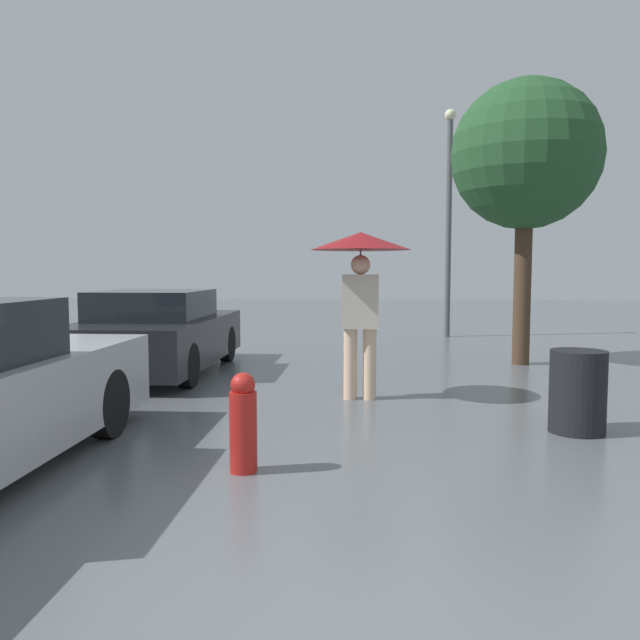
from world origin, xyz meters
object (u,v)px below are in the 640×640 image
at_px(pedestrian, 360,265).
at_px(fire_hydrant, 243,423).
at_px(tree, 526,157).
at_px(trash_bin, 578,392).
at_px(parked_car_farthest, 157,334).
at_px(street_lamp, 449,211).

height_order(pedestrian, fire_hydrant, pedestrian).
bearing_deg(tree, trash_bin, -97.13).
relative_size(parked_car_farthest, tree, 0.84).
height_order(tree, trash_bin, tree).
relative_size(street_lamp, fire_hydrant, 6.69).
distance_m(pedestrian, parked_car_farthest, 3.67).
bearing_deg(street_lamp, trash_bin, -89.30).
xyz_separation_m(pedestrian, fire_hydrant, (-0.88, -2.77, -1.23)).
xyz_separation_m(pedestrian, parked_car_farthest, (-3.06, 1.74, -1.02)).
relative_size(parked_car_farthest, fire_hydrant, 4.98).
relative_size(tree, trash_bin, 5.80).
distance_m(parked_car_farthest, street_lamp, 7.74).
height_order(tree, street_lamp, street_lamp).
relative_size(tree, fire_hydrant, 5.94).
bearing_deg(tree, pedestrian, -131.62).
bearing_deg(fire_hydrant, pedestrian, 72.34).
relative_size(parked_car_farthest, trash_bin, 4.87).
bearing_deg(pedestrian, fire_hydrant, -107.66).
bearing_deg(trash_bin, pedestrian, 146.28).
relative_size(trash_bin, fire_hydrant, 1.02).
distance_m(trash_bin, fire_hydrant, 3.27).
height_order(tree, fire_hydrant, tree).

